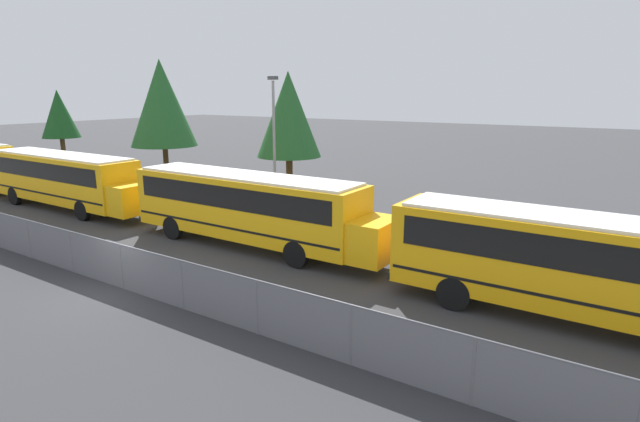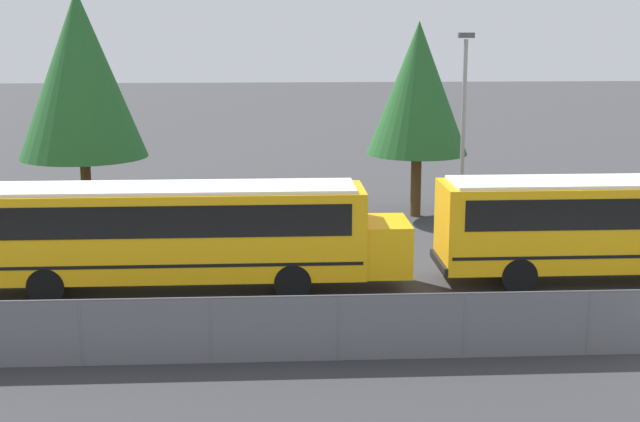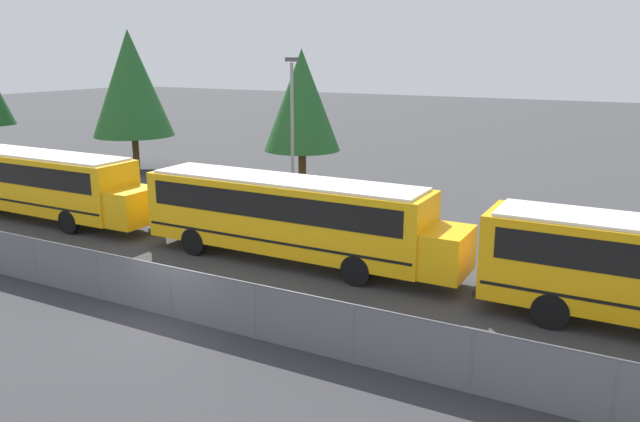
{
  "view_description": "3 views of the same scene",
  "coord_description": "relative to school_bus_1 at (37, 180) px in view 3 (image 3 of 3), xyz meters",
  "views": [
    {
      "loc": [
        14.86,
        -10.03,
        6.8
      ],
      "look_at": [
        3.76,
        6.94,
        1.94
      ],
      "focal_mm": 28.0,
      "sensor_mm": 36.0,
      "label": 1
    },
    {
      "loc": [
        -10.87,
        -20.38,
        8.1
      ],
      "look_at": [
        -9.36,
        5.72,
        2.5
      ],
      "focal_mm": 50.0,
      "sensor_mm": 36.0,
      "label": 2
    },
    {
      "loc": [
        12.43,
        -13.46,
        7.91
      ],
      "look_at": [
        2.27,
        5.36,
        2.45
      ],
      "focal_mm": 35.0,
      "sensor_mm": 36.0,
      "label": 3
    }
  ],
  "objects": [
    {
      "name": "ground_plane",
      "position": [
        13.52,
        -5.95,
        -1.96
      ],
      "size": [
        200.0,
        200.0,
        0.0
      ],
      "primitive_type": "plane",
      "color": "#38383A"
    },
    {
      "name": "tree_3",
      "position": [
        8.81,
        10.25,
        3.4
      ],
      "size": [
        4.19,
        4.19,
        8.11
      ],
      "color": "#51381E",
      "rests_on": "ground_plane"
    },
    {
      "name": "school_bus_1",
      "position": [
        0.0,
        0.0,
        0.0
      ],
      "size": [
        13.06,
        2.48,
        3.28
      ],
      "color": "#EDA80F",
      "rests_on": "ground_plane"
    },
    {
      "name": "light_pole",
      "position": [
        10.06,
        7.13,
        2.25
      ],
      "size": [
        0.6,
        0.24,
        7.67
      ],
      "color": "gray",
      "rests_on": "ground_plane"
    },
    {
      "name": "school_bus_2",
      "position": [
        14.03,
        0.3,
        0.0
      ],
      "size": [
        13.06,
        2.48,
        3.28
      ],
      "color": "#EDA80F",
      "rests_on": "ground_plane"
    },
    {
      "name": "fence",
      "position": [
        13.52,
        -5.95,
        -1.11
      ],
      "size": [
        80.14,
        0.07,
        1.67
      ],
      "color": "#9EA0A5",
      "rests_on": "ground_plane"
    },
    {
      "name": "tree_1",
      "position": [
        -5.21,
        11.78,
        3.93
      ],
      "size": [
        5.37,
        5.37,
        9.4
      ],
      "color": "#51381E",
      "rests_on": "ground_plane"
    }
  ]
}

